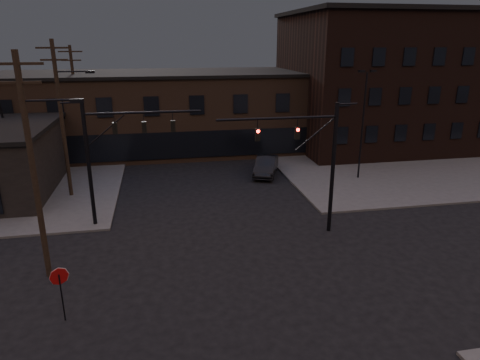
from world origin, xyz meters
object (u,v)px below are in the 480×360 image
object	(u,v)px
car_crossing	(266,166)
traffic_signal_far	(109,149)
parked_car_lot_a	(382,151)
parked_car_lot_b	(357,147)
traffic_signal_near	(316,155)
stop_sign	(60,282)

from	to	relation	value
car_crossing	traffic_signal_far	bearing A→B (deg)	-123.54
traffic_signal_far	car_crossing	distance (m)	15.58
parked_car_lot_a	parked_car_lot_b	xyz separation A→B (m)	(-1.60, 2.36, -0.11)
traffic_signal_near	parked_car_lot_b	xyz separation A→B (m)	(11.11, 17.19, -4.06)
traffic_signal_near	car_crossing	world-z (taller)	traffic_signal_near
stop_sign	parked_car_lot_a	distance (m)	33.68
traffic_signal_near	parked_car_lot_a	bearing A→B (deg)	49.39
traffic_signal_far	parked_car_lot_b	distance (m)	27.24
traffic_signal_near	traffic_signal_far	xyz separation A→B (m)	(-12.07, 3.50, 0.08)
traffic_signal_near	car_crossing	distance (m)	12.88
traffic_signal_far	parked_car_lot_b	bearing A→B (deg)	30.56
traffic_signal_near	parked_car_lot_a	world-z (taller)	traffic_signal_near
stop_sign	car_crossing	distance (m)	23.08
traffic_signal_far	stop_sign	world-z (taller)	traffic_signal_far
traffic_signal_near	parked_car_lot_b	world-z (taller)	traffic_signal_near
traffic_signal_near	traffic_signal_far	bearing A→B (deg)	163.83
parked_car_lot_a	car_crossing	world-z (taller)	parked_car_lot_a
traffic_signal_far	car_crossing	size ratio (longest dim) A/B	1.61
parked_car_lot_a	traffic_signal_far	bearing A→B (deg)	114.37
car_crossing	parked_car_lot_a	bearing A→B (deg)	32.77
parked_car_lot_b	car_crossing	xyz separation A→B (m)	(-10.96, -4.98, -0.05)
parked_car_lot_a	traffic_signal_near	bearing A→B (deg)	139.20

